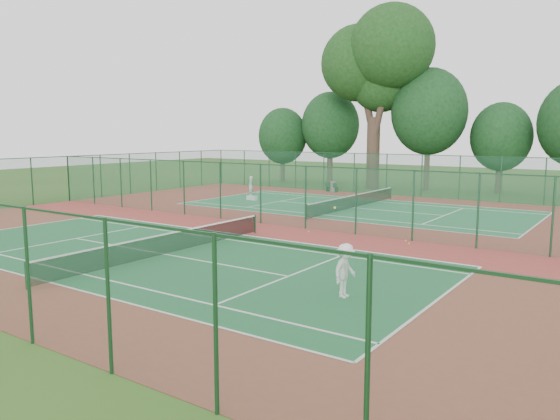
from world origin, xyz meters
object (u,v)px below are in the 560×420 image
object	(u,v)px
bench	(332,187)
big_tree	(377,61)
player_far	(251,186)
trash_bin	(333,186)
kit_bag	(252,198)
player_near	(345,271)

from	to	relation	value
bench	big_tree	distance (m)	12.38
player_far	trash_bin	bearing A→B (deg)	124.70
kit_bag	player_far	bearing A→B (deg)	131.82
player_far	bench	size ratio (longest dim) A/B	1.16
bench	big_tree	world-z (taller)	big_tree
player_far	big_tree	bearing A→B (deg)	129.03
player_near	big_tree	bearing A→B (deg)	24.24
bench	player_near	bearing A→B (deg)	-45.14
trash_bin	bench	xyz separation A→B (m)	(-0.15, -0.06, -0.06)
player_near	big_tree	distance (m)	36.46
trash_bin	big_tree	world-z (taller)	big_tree
kit_bag	bench	bearing A→B (deg)	78.19
player_near	trash_bin	distance (m)	31.54
kit_bag	big_tree	size ratio (longest dim) A/B	0.05
trash_bin	kit_bag	size ratio (longest dim) A/B	1.09
player_near	trash_bin	xyz separation A→B (m)	(-15.61, 27.40, -0.40)
kit_bag	player_near	bearing A→B (deg)	-43.59
trash_bin	kit_bag	bearing A→B (deg)	-104.94
player_far	big_tree	distance (m)	16.73
player_far	big_tree	size ratio (longest dim) A/B	0.10
player_near	kit_bag	distance (m)	25.84
kit_bag	big_tree	xyz separation A→B (m)	(4.23, 13.43, 11.57)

